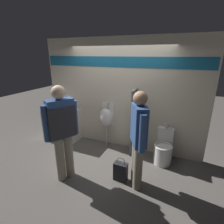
{
  "coord_description": "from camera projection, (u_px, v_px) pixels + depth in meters",
  "views": [
    {
      "loc": [
        1.52,
        -3.31,
        2.33
      ],
      "look_at": [
        0.0,
        0.17,
        1.05
      ],
      "focal_mm": 28.0,
      "sensor_mm": 36.0,
      "label": 1
    }
  ],
  "objects": [
    {
      "name": "person_in_vest",
      "position": [
        62.0,
        128.0,
        3.13
      ],
      "size": [
        0.44,
        0.57,
        1.83
      ],
      "rotation": [
        0.0,
        0.0,
        1.06
      ],
      "color": "gray",
      "rests_on": "ground_plane"
    },
    {
      "name": "display_wall",
      "position": [
        119.0,
        95.0,
        4.28
      ],
      "size": [
        4.1,
        0.07,
        2.7
      ],
      "color": "beige",
      "rests_on": "ground_plane"
    },
    {
      "name": "person_with_lanyard",
      "position": [
        138.0,
        137.0,
        2.96
      ],
      "size": [
        0.38,
        0.56,
        1.77
      ],
      "rotation": [
        0.0,
        0.0,
        2.06
      ],
      "color": "gray",
      "rests_on": "ground_plane"
    },
    {
      "name": "cell_phone",
      "position": [
        66.0,
        112.0,
        4.53
      ],
      "size": [
        0.07,
        0.14,
        0.01
      ],
      "color": "#232328",
      "rests_on": "sink_counter"
    },
    {
      "name": "shopping_bag",
      "position": [
        121.0,
        171.0,
        3.34
      ],
      "size": [
        0.26,
        0.14,
        0.49
      ],
      "color": "#232328",
      "rests_on": "ground_plane"
    },
    {
      "name": "divider_near_counter",
      "position": [
        134.0,
        123.0,
        4.09
      ],
      "size": [
        0.03,
        0.4,
        1.58
      ],
      "color": "slate",
      "rests_on": "ground_plane"
    },
    {
      "name": "sink_basin",
      "position": [
        64.0,
        107.0,
        4.76
      ],
      "size": [
        0.42,
        0.42,
        0.25
      ],
      "color": "white",
      "rests_on": "sink_counter"
    },
    {
      "name": "sink_counter",
      "position": [
        62.0,
        125.0,
        4.88
      ],
      "size": [
        0.88,
        0.62,
        0.87
      ],
      "color": "silver",
      "rests_on": "ground_plane"
    },
    {
      "name": "toilet",
      "position": [
        163.0,
        150.0,
        3.87
      ],
      "size": [
        0.4,
        0.56,
        0.89
      ],
      "color": "white",
      "rests_on": "ground_plane"
    },
    {
      "name": "ground_plane",
      "position": [
        109.0,
        155.0,
        4.2
      ],
      "size": [
        16.0,
        16.0,
        0.0
      ],
      "primitive_type": "plane",
      "color": "#5B5651"
    },
    {
      "name": "urinal_near_counter",
      "position": [
        106.0,
        117.0,
        4.44
      ],
      "size": [
        0.36,
        0.27,
        1.19
      ],
      "color": "silver",
      "rests_on": "ground_plane"
    }
  ]
}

